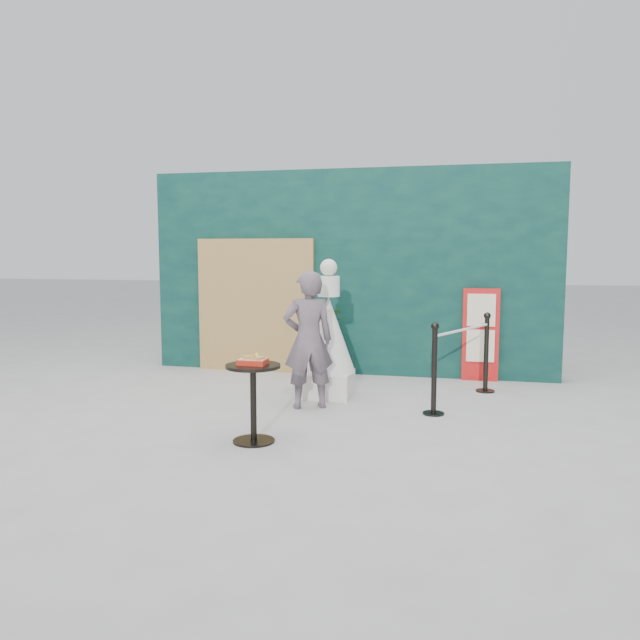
{
  "coord_description": "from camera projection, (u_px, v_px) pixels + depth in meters",
  "views": [
    {
      "loc": [
        1.65,
        -5.96,
        1.81
      ],
      "look_at": [
        0.0,
        1.2,
        1.0
      ],
      "focal_mm": 35.0,
      "sensor_mm": 36.0,
      "label": 1
    }
  ],
  "objects": [
    {
      "name": "bamboo_fence",
      "position": [
        256.0,
        305.0,
        9.39
      ],
      "size": [
        1.8,
        0.08,
        2.0
      ],
      "primitive_type": "cube",
      "color": "tan",
      "rests_on": "ground"
    },
    {
      "name": "cafe_table",
      "position": [
        253.0,
        391.0,
        5.89
      ],
      "size": [
        0.52,
        0.52,
        0.75
      ],
      "color": "black",
      "rests_on": "ground"
    },
    {
      "name": "ground",
      "position": [
        293.0,
        430.0,
        6.34
      ],
      "size": [
        60.0,
        60.0,
        0.0
      ],
      "primitive_type": "plane",
      "color": "#ADAAA5",
      "rests_on": "ground"
    },
    {
      "name": "woman",
      "position": [
        308.0,
        340.0,
        7.18
      ],
      "size": [
        0.69,
        0.59,
        1.59
      ],
      "primitive_type": "imported",
      "rotation": [
        0.0,
        0.0,
        3.56
      ],
      "color": "#64565F",
      "rests_on": "ground"
    },
    {
      "name": "back_wall",
      "position": [
        350.0,
        272.0,
        9.23
      ],
      "size": [
        6.0,
        0.3,
        3.0
      ],
      "primitive_type": "cube",
      "color": "#092828",
      "rests_on": "ground"
    },
    {
      "name": "food_basket",
      "position": [
        253.0,
        361.0,
        5.86
      ],
      "size": [
        0.26,
        0.19,
        0.11
      ],
      "color": "red",
      "rests_on": "cafe_table"
    },
    {
      "name": "statue",
      "position": [
        329.0,
        341.0,
        7.74
      ],
      "size": [
        0.67,
        0.67,
        1.72
      ],
      "color": "white",
      "rests_on": "ground"
    },
    {
      "name": "planter",
      "position": [
        327.0,
        336.0,
        9.03
      ],
      "size": [
        0.59,
        0.52,
        1.01
      ],
      "color": "brown",
      "rests_on": "ground"
    },
    {
      "name": "stanchion_barrier",
      "position": [
        462.0,
        362.0,
        7.47
      ],
      "size": [
        0.84,
        1.54,
        1.03
      ],
      "color": "black",
      "rests_on": "ground"
    },
    {
      "name": "menu_board",
      "position": [
        481.0,
        335.0,
        8.7
      ],
      "size": [
        0.5,
        0.07,
        1.3
      ],
      "color": "red",
      "rests_on": "ground"
    }
  ]
}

